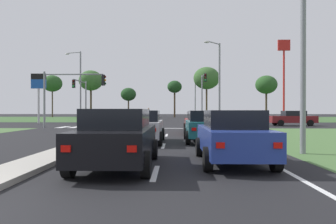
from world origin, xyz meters
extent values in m
plane|color=black|center=(0.00, 30.00, 0.00)|extent=(200.00, 200.00, 0.00)
cube|color=#385B2D|center=(-25.50, 54.50, 0.00)|extent=(35.00, 35.00, 0.01)
cube|color=#385B2D|center=(25.50, 54.50, 0.00)|extent=(35.00, 35.00, 0.01)
cube|color=#ADA89E|center=(0.00, 11.00, 0.07)|extent=(1.20, 22.00, 0.14)
cube|color=gray|center=(0.00, 55.00, 0.07)|extent=(1.20, 36.00, 0.14)
cube|color=silver|center=(3.50, 3.39, 0.01)|extent=(0.14, 2.00, 0.01)
cube|color=silver|center=(3.50, 9.39, 0.01)|extent=(0.14, 2.00, 0.01)
cube|color=silver|center=(3.50, 15.39, 0.01)|extent=(0.14, 2.00, 0.01)
cube|color=silver|center=(6.85, 12.00, 0.01)|extent=(0.14, 24.00, 0.01)
cube|color=silver|center=(3.80, 23.00, 0.01)|extent=(6.40, 0.50, 0.01)
cube|color=silver|center=(-6.40, 24.80, 0.01)|extent=(0.70, 2.80, 0.01)
cube|color=silver|center=(-5.25, 24.80, 0.01)|extent=(0.70, 2.80, 0.01)
cube|color=silver|center=(-4.10, 24.80, 0.01)|extent=(0.70, 2.80, 0.01)
cube|color=silver|center=(-2.95, 24.80, 0.01)|extent=(0.70, 2.80, 0.01)
cube|color=silver|center=(-1.80, 24.80, 0.01)|extent=(0.70, 2.80, 0.01)
cube|color=silver|center=(-0.65, 24.80, 0.01)|extent=(0.70, 2.80, 0.01)
cube|color=silver|center=(0.50, 24.80, 0.01)|extent=(0.70, 2.80, 0.01)
cube|color=silver|center=(1.65, 24.80, 0.01)|extent=(0.70, 2.80, 0.01)
cube|color=#B7B7BC|center=(2.44, 10.74, 0.68)|extent=(1.81, 4.37, 0.73)
cube|color=black|center=(2.44, 10.59, 1.31)|extent=(1.59, 2.01, 0.52)
cube|color=red|center=(1.76, 8.54, 0.76)|extent=(0.20, 0.04, 0.14)
cube|color=red|center=(3.13, 8.54, 0.76)|extent=(0.20, 0.04, 0.14)
cylinder|color=black|center=(1.54, 12.14, 0.32)|extent=(0.22, 0.64, 0.64)
cylinder|color=black|center=(3.35, 12.14, 0.32)|extent=(0.22, 0.64, 0.64)
cylinder|color=black|center=(1.54, 9.35, 0.32)|extent=(0.22, 0.64, 0.64)
cylinder|color=black|center=(3.35, 9.35, 0.32)|extent=(0.22, 0.64, 0.64)
cube|color=black|center=(2.43, 4.20, 0.70)|extent=(1.79, 4.44, 0.77)
cube|color=black|center=(2.43, 4.05, 1.35)|extent=(1.58, 2.04, 0.52)
cube|color=red|center=(1.75, 1.95, 0.78)|extent=(0.20, 0.04, 0.14)
cube|color=red|center=(3.11, 1.95, 0.78)|extent=(0.20, 0.04, 0.14)
cylinder|color=black|center=(1.53, 5.62, 0.32)|extent=(0.22, 0.64, 0.64)
cylinder|color=black|center=(3.32, 5.62, 0.32)|extent=(0.22, 0.64, 0.64)
cylinder|color=black|center=(1.53, 2.77, 0.32)|extent=(0.22, 0.64, 0.64)
cylinder|color=black|center=(3.32, 2.77, 0.32)|extent=(0.22, 0.64, 0.64)
cube|color=#A31919|center=(5.65, 17.29, 0.65)|extent=(1.73, 4.25, 0.66)
cube|color=black|center=(5.65, 17.14, 1.24)|extent=(1.52, 1.95, 0.52)
cube|color=red|center=(4.99, 15.14, 0.72)|extent=(0.20, 0.04, 0.14)
cube|color=red|center=(6.30, 15.14, 0.72)|extent=(0.20, 0.04, 0.14)
cylinder|color=black|center=(4.78, 18.65, 0.32)|extent=(0.22, 0.64, 0.64)
cylinder|color=black|center=(6.51, 18.65, 0.32)|extent=(0.22, 0.64, 0.64)
cylinder|color=black|center=(4.78, 15.93, 0.32)|extent=(0.22, 0.64, 0.64)
cylinder|color=black|center=(6.51, 15.93, 0.32)|extent=(0.22, 0.64, 0.64)
cube|color=slate|center=(-2.22, 59.25, 0.66)|extent=(1.77, 4.42, 0.69)
cube|color=black|center=(-2.22, 59.40, 1.27)|extent=(1.56, 2.03, 0.52)
cube|color=red|center=(-1.55, 61.48, 0.73)|extent=(0.20, 0.04, 0.14)
cube|color=red|center=(-2.89, 61.48, 0.73)|extent=(0.20, 0.04, 0.14)
cylinder|color=black|center=(-1.33, 57.84, 0.32)|extent=(0.22, 0.64, 0.64)
cylinder|color=black|center=(-3.10, 57.84, 0.32)|extent=(0.22, 0.64, 0.64)
cylinder|color=black|center=(-1.33, 60.66, 0.32)|extent=(0.22, 0.64, 0.64)
cylinder|color=black|center=(-3.10, 60.66, 0.32)|extent=(0.22, 0.64, 0.64)
cube|color=navy|center=(5.71, 4.97, 0.69)|extent=(1.74, 4.23, 0.73)
cube|color=black|center=(5.71, 4.82, 1.31)|extent=(1.53, 1.95, 0.52)
cube|color=red|center=(5.05, 2.83, 0.76)|extent=(0.20, 0.04, 0.14)
cube|color=red|center=(6.37, 2.83, 0.76)|extent=(0.20, 0.04, 0.14)
cylinder|color=black|center=(4.84, 6.32, 0.32)|extent=(0.22, 0.64, 0.64)
cylinder|color=black|center=(6.58, 6.32, 0.32)|extent=(0.22, 0.64, 0.64)
cylinder|color=black|center=(4.84, 3.61, 0.32)|extent=(0.22, 0.64, 0.64)
cylinder|color=black|center=(6.58, 3.61, 0.32)|extent=(0.22, 0.64, 0.64)
cube|color=#19565B|center=(5.54, 11.27, 0.68)|extent=(1.86, 4.12, 0.72)
cube|color=black|center=(5.54, 11.12, 1.30)|extent=(1.64, 1.90, 0.52)
cube|color=red|center=(4.84, 9.19, 0.75)|extent=(0.20, 0.04, 0.14)
cube|color=red|center=(6.25, 9.19, 0.75)|extent=(0.20, 0.04, 0.14)
cylinder|color=black|center=(4.61, 12.59, 0.32)|extent=(0.22, 0.64, 0.64)
cylinder|color=black|center=(6.48, 12.59, 0.32)|extent=(0.22, 0.64, 0.64)
cylinder|color=black|center=(4.61, 9.95, 0.32)|extent=(0.22, 0.64, 0.64)
cylinder|color=black|center=(6.48, 9.95, 0.32)|extent=(0.22, 0.64, 0.64)
cube|color=maroon|center=(16.02, 27.91, 0.67)|extent=(4.55, 1.79, 0.69)
cube|color=black|center=(16.17, 27.91, 1.27)|extent=(2.09, 1.58, 0.52)
cube|color=red|center=(18.32, 27.23, 0.74)|extent=(0.04, 0.20, 0.14)
cube|color=red|center=(18.32, 28.59, 0.74)|extent=(0.04, 0.20, 0.14)
cylinder|color=black|center=(14.57, 27.01, 0.32)|extent=(0.64, 0.22, 0.64)
cylinder|color=black|center=(14.57, 28.80, 0.32)|extent=(0.64, 0.22, 0.64)
cylinder|color=black|center=(17.48, 27.01, 0.32)|extent=(0.64, 0.22, 0.64)
cylinder|color=black|center=(17.48, 28.80, 0.32)|extent=(0.64, 0.22, 0.64)
cylinder|color=gray|center=(-7.60, 23.40, 2.52)|extent=(0.18, 0.18, 5.03)
cylinder|color=gray|center=(-4.96, 23.40, 4.78)|extent=(5.28, 0.12, 0.12)
cube|color=black|center=(-2.32, 23.40, 4.26)|extent=(0.26, 0.32, 0.95)
sphere|color=#360503|center=(-2.16, 23.40, 4.56)|extent=(0.20, 0.20, 0.20)
sphere|color=orange|center=(-2.16, 23.40, 4.26)|extent=(0.20, 0.20, 0.20)
sphere|color=black|center=(-2.16, 23.40, 3.96)|extent=(0.20, 0.20, 0.20)
cylinder|color=gray|center=(-7.60, 36.60, 2.70)|extent=(0.18, 0.18, 5.41)
cylinder|color=gray|center=(-7.60, 34.12, 5.16)|extent=(0.12, 4.97, 0.12)
cube|color=black|center=(-7.60, 31.63, 4.63)|extent=(0.32, 0.26, 0.95)
sphere|color=#360503|center=(-7.60, 31.47, 4.93)|extent=(0.20, 0.20, 0.20)
sphere|color=#3A2405|center=(-7.60, 31.47, 4.63)|extent=(0.20, 0.20, 0.20)
sphere|color=green|center=(-7.60, 31.47, 4.33)|extent=(0.20, 0.20, 0.20)
cylinder|color=gray|center=(7.60, 36.60, 3.07)|extent=(0.18, 0.18, 6.15)
cylinder|color=gray|center=(7.60, 34.41, 5.90)|extent=(0.12, 4.39, 0.12)
cube|color=black|center=(7.60, 32.21, 5.37)|extent=(0.32, 0.26, 0.95)
sphere|color=#360503|center=(7.60, 32.05, 5.67)|extent=(0.20, 0.20, 0.20)
sphere|color=#3A2405|center=(7.60, 32.05, 5.37)|extent=(0.20, 0.20, 0.20)
sphere|color=green|center=(7.60, 32.05, 5.07)|extent=(0.20, 0.20, 0.20)
cylinder|color=gray|center=(8.63, 7.00, 4.04)|extent=(0.20, 0.20, 8.09)
cylinder|color=gray|center=(8.63, 27.95, 4.23)|extent=(0.20, 0.20, 8.45)
cylinder|color=gray|center=(7.90, 27.17, 8.35)|extent=(1.54, 1.62, 0.10)
ellipsoid|color=#B2B2A8|center=(7.16, 26.39, 8.25)|extent=(0.56, 0.28, 0.20)
cylinder|color=gray|center=(-8.63, 37.72, 4.75)|extent=(0.20, 0.20, 9.50)
cylinder|color=gray|center=(-9.62, 38.02, 9.40)|extent=(2.01, 0.70, 0.10)
ellipsoid|color=#B2B2A8|center=(-10.61, 38.32, 9.30)|extent=(0.56, 0.28, 0.20)
cylinder|color=gray|center=(8.63, 65.03, 4.49)|extent=(0.20, 0.20, 8.99)
cylinder|color=gray|center=(9.57, 65.54, 8.89)|extent=(1.94, 1.10, 0.10)
ellipsoid|color=#B2B2A8|center=(10.52, 66.04, 8.79)|extent=(0.56, 0.28, 0.20)
cylinder|color=#232833|center=(0.24, 41.24, 0.53)|extent=(0.16, 0.16, 0.77)
cylinder|color=#232833|center=(0.24, 41.24, 1.31)|extent=(0.34, 0.34, 0.81)
sphere|color=tan|center=(0.24, 41.24, 1.83)|extent=(0.23, 0.23, 0.23)
cylinder|color=red|center=(20.42, 43.04, 5.27)|extent=(0.28, 0.28, 10.54)
cube|color=red|center=(20.42, 43.04, 11.34)|extent=(1.80, 0.30, 1.60)
torus|color=yellow|center=(20.02, 43.21, 11.34)|extent=(0.96, 0.16, 0.96)
torus|color=yellow|center=(20.81, 43.21, 11.34)|extent=(0.96, 0.16, 0.96)
cylinder|color=silver|center=(-12.48, 33.46, 2.12)|extent=(0.24, 0.24, 4.23)
cube|color=#194CA5|center=(-12.48, 33.46, 4.78)|extent=(1.80, 0.24, 1.10)
cube|color=black|center=(-12.48, 33.46, 5.68)|extent=(1.80, 0.24, 0.70)
cylinder|color=#423323|center=(-24.35, 68.25, 3.30)|extent=(0.28, 0.28, 6.60)
ellipsoid|color=#285123|center=(-24.35, 68.25, 7.84)|extent=(4.50, 4.50, 3.82)
cylinder|color=#423323|center=(-15.05, 67.20, 3.46)|extent=(0.43, 0.43, 6.92)
ellipsoid|color=#38602D|center=(-15.05, 67.20, 8.41)|extent=(5.42, 5.42, 4.60)
cylinder|color=#423323|center=(-6.45, 67.24, 2.14)|extent=(0.32, 0.32, 4.28)
ellipsoid|color=#1E421E|center=(-6.45, 67.24, 5.24)|extent=(3.49, 3.49, 2.97)
cylinder|color=#423323|center=(4.09, 66.76, 3.01)|extent=(0.39, 0.39, 6.03)
ellipsoid|color=#1E421E|center=(4.09, 66.76, 6.92)|extent=(3.26, 3.26, 2.77)
cylinder|color=#423323|center=(10.87, 62.53, 3.45)|extent=(0.37, 0.37, 6.89)
ellipsoid|color=#38602D|center=(10.87, 62.53, 8.42)|extent=(5.55, 5.55, 4.72)
cylinder|color=#423323|center=(24.42, 65.79, 2.99)|extent=(0.42, 0.42, 5.97)
ellipsoid|color=#285123|center=(24.42, 65.79, 7.29)|extent=(4.77, 4.77, 4.05)
camera|label=1|loc=(3.97, -4.47, 1.57)|focal=33.73mm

